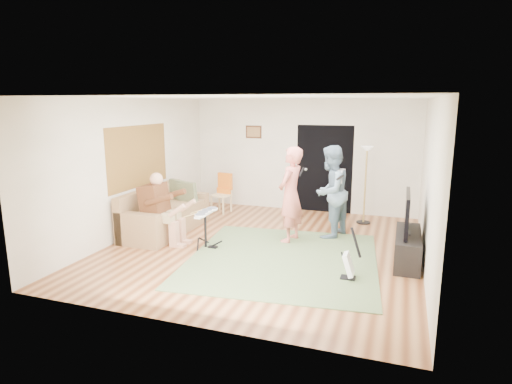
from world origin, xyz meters
TOP-DOWN VIEW (x-y plane):
  - floor at (0.00, 0.00)m, footprint 6.00×6.00m
  - walls at (0.00, 0.00)m, footprint 5.50×6.00m
  - ceiling at (0.00, 0.00)m, footprint 6.00×6.00m
  - window_blinds at (-2.74, 0.20)m, footprint 0.00×2.05m
  - doorway at (0.55, 2.99)m, footprint 2.10×0.00m
  - picture_frame at (-1.25, 2.99)m, footprint 0.42×0.03m
  - area_rug at (0.50, -0.49)m, footprint 3.44×3.62m
  - sofa at (-2.30, 0.27)m, footprint 0.91×2.22m
  - drummer at (-1.87, -0.38)m, footprint 0.87×0.49m
  - drum_kit at (-1.00, -0.38)m, footprint 0.39×0.69m
  - singer at (0.37, 0.50)m, footprint 0.55×0.73m
  - microphone at (0.57, 0.50)m, footprint 0.06×0.06m
  - guitarist at (1.02, 1.04)m, footprint 0.93×1.06m
  - guitar_held at (1.22, 1.04)m, footprint 0.16×0.61m
  - guitar_spare at (1.67, -0.98)m, footprint 0.29×0.26m
  - torchiere_lamp at (1.59, 2.26)m, footprint 0.30×0.30m
  - dining_chair at (-1.76, 2.12)m, footprint 0.47×0.49m
  - tv_cabinet at (2.50, 0.06)m, footprint 0.40×1.40m
  - television at (2.45, 0.06)m, footprint 0.06×1.12m

SIDE VIEW (x-z plane):
  - floor at x=0.00m, z-range 0.00..0.00m
  - area_rug at x=0.50m, z-range 0.00..0.02m
  - guitar_spare at x=1.67m, z-range -0.17..0.64m
  - tv_cabinet at x=2.50m, z-range 0.00..0.50m
  - sofa at x=-2.30m, z-range -0.15..0.75m
  - drum_kit at x=-1.00m, z-range -0.05..0.67m
  - dining_chair at x=-1.76m, z-range -0.14..0.81m
  - drummer at x=-1.87m, z-range -0.15..1.20m
  - television at x=2.45m, z-range 0.52..1.18m
  - guitarist at x=1.02m, z-range 0.00..1.82m
  - singer at x=0.37m, z-range 0.00..1.82m
  - doorway at x=0.55m, z-range 0.00..2.10m
  - torchiere_lamp at x=1.59m, z-range 0.32..2.02m
  - guitar_held at x=1.22m, z-range 1.10..1.36m
  - walls at x=0.00m, z-range 0.00..2.70m
  - microphone at x=0.57m, z-range 1.24..1.48m
  - window_blinds at x=-2.74m, z-range 0.53..2.58m
  - picture_frame at x=-1.25m, z-range 1.74..2.06m
  - ceiling at x=0.00m, z-range 2.70..2.70m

